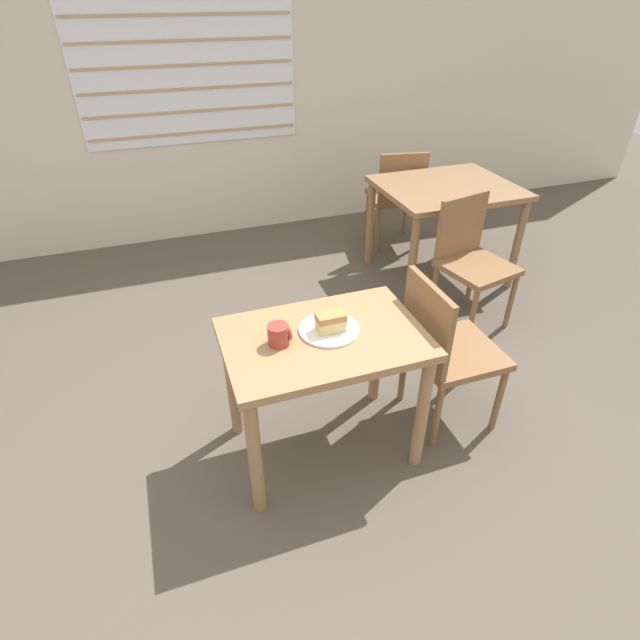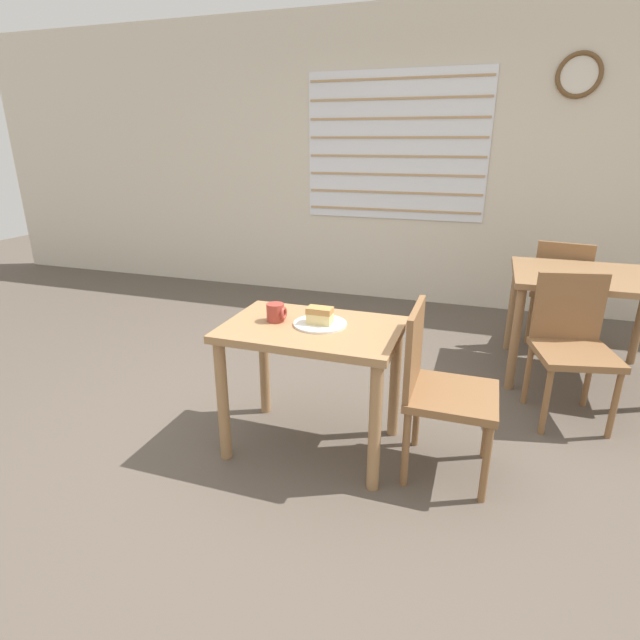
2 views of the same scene
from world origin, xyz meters
name	(u,v)px [view 2 (image 2 of 2)]	position (x,y,z in m)	size (l,w,h in m)	color
ground_plane	(289,454)	(0.00, 0.00, 0.00)	(14.00, 14.00, 0.00)	brown
wall_back	(401,162)	(0.00, 3.03, 1.41)	(10.00, 0.10, 2.80)	beige
dining_table_near	(312,349)	(0.09, 0.13, 0.58)	(0.90, 0.61, 0.71)	#9E754C
dining_table_far	(588,290)	(1.58, 1.57, 0.64)	(0.99, 0.83, 0.75)	olive
chair_near_window	(439,385)	(0.74, 0.13, 0.48)	(0.43, 0.43, 0.87)	brown
chair_far_corner	(572,342)	(1.43, 0.94, 0.48)	(0.51, 0.51, 0.87)	brown
chair_far_opposite	(560,288)	(1.50, 2.19, 0.48)	(0.50, 0.50, 0.87)	brown
plate	(320,324)	(0.12, 0.16, 0.71)	(0.27, 0.27, 0.01)	white
cake_slice	(320,315)	(0.12, 0.14, 0.76)	(0.13, 0.08, 0.09)	#E0C67F
coffee_mug	(276,313)	(-0.11, 0.14, 0.76)	(0.10, 0.09, 0.09)	#9E382D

